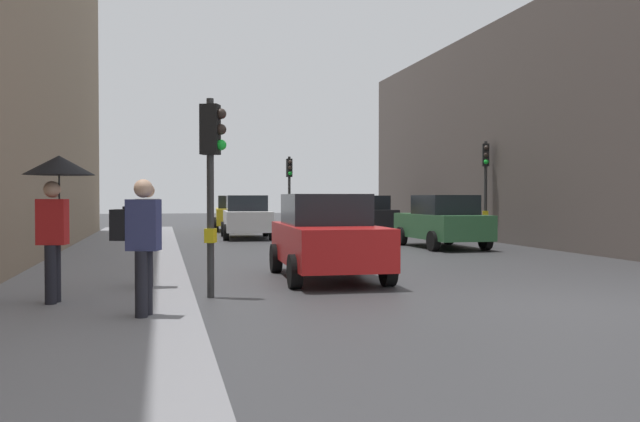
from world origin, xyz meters
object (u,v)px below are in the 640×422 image
at_px(car_white_compact, 247,217).
at_px(car_green_estate, 442,221).
at_px(car_red_sedan, 327,236).
at_px(pedestrian_with_black_backpack, 145,228).
at_px(traffic_light_mid_street, 486,173).
at_px(car_dark_suv, 365,215).
at_px(car_yellow_taxi, 234,213).
at_px(traffic_light_far_median, 289,180).
at_px(pedestrian_with_umbrella, 57,187).
at_px(traffic_light_near_right, 212,160).
at_px(pedestrian_with_grey_backpack, 140,239).

bearing_deg(car_white_compact, car_green_estate, -49.21).
distance_m(car_red_sedan, pedestrian_with_black_backpack, 4.02).
distance_m(traffic_light_mid_street, car_dark_suv, 7.41).
bearing_deg(car_yellow_taxi, traffic_light_far_median, -57.38).
bearing_deg(pedestrian_with_black_backpack, pedestrian_with_umbrella, -129.33).
xyz_separation_m(car_red_sedan, car_green_estate, (5.77, 7.14, 0.00)).
bearing_deg(car_yellow_taxi, car_dark_suv, -34.92).
bearing_deg(car_white_compact, car_red_sedan, -90.19).
xyz_separation_m(traffic_light_near_right, traffic_light_far_median, (4.89, 18.71, 0.14)).
height_order(traffic_light_mid_street, car_white_compact, traffic_light_mid_street).
bearing_deg(pedestrian_with_grey_backpack, pedestrian_with_black_backpack, 90.19).
bearing_deg(traffic_light_mid_street, car_yellow_taxi, 127.87).
xyz_separation_m(traffic_light_near_right, pedestrian_with_grey_backpack, (-1.09, -2.40, -1.15)).
bearing_deg(car_yellow_taxi, car_white_compact, -91.31).
bearing_deg(traffic_light_mid_street, car_white_compact, 152.14).
height_order(traffic_light_mid_street, traffic_light_near_right, traffic_light_mid_street).
bearing_deg(pedestrian_with_umbrella, car_yellow_taxi, 77.80).
bearing_deg(car_white_compact, pedestrian_with_grey_backpack, -101.31).
height_order(car_yellow_taxi, pedestrian_with_grey_backpack, pedestrian_with_grey_backpack).
distance_m(traffic_light_far_median, car_green_estate, 10.15).
xyz_separation_m(traffic_light_far_median, car_dark_suv, (3.49, -0.55, -1.58)).
distance_m(traffic_light_far_median, pedestrian_with_umbrella, 21.02).
relative_size(car_white_compact, car_green_estate, 1.02).
distance_m(car_yellow_taxi, car_white_compact, 6.21).
relative_size(traffic_light_mid_street, car_white_compact, 0.88).
xyz_separation_m(car_dark_suv, car_green_estate, (-0.09, -8.88, 0.00)).
relative_size(car_dark_suv, car_red_sedan, 1.00).
bearing_deg(traffic_light_mid_street, traffic_light_near_right, -133.87).
bearing_deg(car_red_sedan, car_dark_suv, 69.93).
distance_m(traffic_light_far_median, car_dark_suv, 3.87).
bearing_deg(car_white_compact, pedestrian_with_umbrella, -106.01).
height_order(car_green_estate, pedestrian_with_umbrella, pedestrian_with_umbrella).
bearing_deg(pedestrian_with_umbrella, traffic_light_mid_street, 43.20).
xyz_separation_m(pedestrian_with_black_backpack, pedestrian_with_grey_backpack, (0.01, -2.82, 0.00)).
relative_size(pedestrian_with_umbrella, pedestrian_with_grey_backpack, 1.21).
height_order(traffic_light_far_median, car_green_estate, traffic_light_far_median).
bearing_deg(car_dark_suv, traffic_light_far_median, 171.05).
relative_size(car_dark_suv, pedestrian_with_black_backpack, 2.41).
height_order(car_yellow_taxi, pedestrian_with_black_backpack, pedestrian_with_black_backpack).
distance_m(traffic_light_near_right, traffic_light_far_median, 19.34).
xyz_separation_m(car_red_sedan, pedestrian_with_grey_backpack, (-3.62, -4.54, 0.29)).
relative_size(traffic_light_far_median, car_green_estate, 0.84).
xyz_separation_m(car_white_compact, pedestrian_with_grey_backpack, (-3.66, -18.31, 0.29)).
bearing_deg(traffic_light_far_median, pedestrian_with_black_backpack, -108.14).
bearing_deg(car_yellow_taxi, car_green_estate, -66.50).
xyz_separation_m(traffic_light_mid_street, car_red_sedan, (-8.48, -9.32, -1.74)).
xyz_separation_m(traffic_light_mid_street, car_white_compact, (-8.44, 4.46, -1.74)).
bearing_deg(pedestrian_with_grey_backpack, traffic_light_near_right, 65.58).
xyz_separation_m(traffic_light_mid_street, car_dark_suv, (-2.63, 6.71, -1.74)).
height_order(car_dark_suv, car_green_estate, same).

